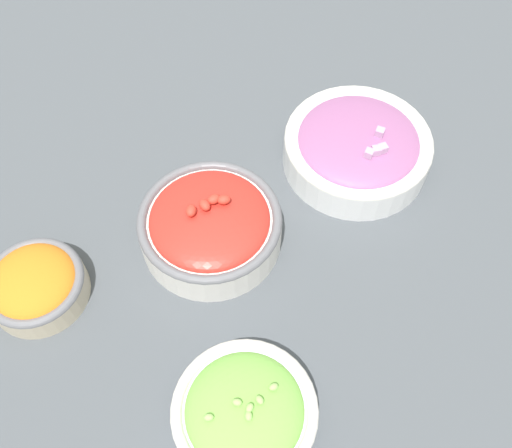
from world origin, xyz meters
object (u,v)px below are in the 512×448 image
Objects in this scene: bowl_cherry_tomatoes at (210,225)px; bowl_carrots at (35,284)px; bowl_lettuce at (245,413)px; bowl_red_onion at (357,147)px.

bowl_cherry_tomatoes is 1.50× the size of bowl_carrots.
bowl_lettuce is (-0.02, 0.29, 0.01)m from bowl_carrots.
bowl_lettuce is at bearing 46.63° from bowl_cherry_tomatoes.
bowl_carrots is (0.18, -0.12, -0.01)m from bowl_cherry_tomatoes.
bowl_lettuce is (0.38, 0.08, 0.00)m from bowl_red_onion.
bowl_cherry_tomatoes reaches higher than bowl_red_onion.
bowl_cherry_tomatoes is 0.23m from bowl_lettuce.
bowl_lettuce is at bearing 12.67° from bowl_red_onion.
bowl_lettuce reaches higher than bowl_carrots.
bowl_red_onion is 0.45m from bowl_carrots.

